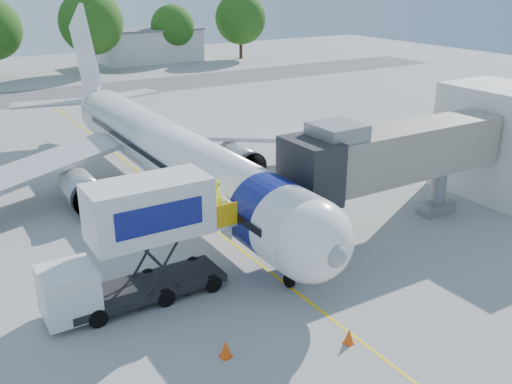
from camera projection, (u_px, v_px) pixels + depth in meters
ground at (198, 217)px, 33.97m from camera, size 160.00×160.00×0.00m
guidance_line at (198, 217)px, 33.97m from camera, size 0.15×70.00×0.01m
taxiway_strip at (41, 97)px, 67.37m from camera, size 120.00×10.00×0.01m
aircraft at (168, 152)px, 36.20m from camera, size 34.17×37.73×11.35m
jet_bridge at (386, 156)px, 30.77m from camera, size 13.90×3.20×6.60m
terminal_stub at (507, 143)px, 36.22m from camera, size 5.00×8.00×7.00m
catering_hiloader at (137, 244)px, 24.35m from camera, size 8.50×2.44×5.50m
safety_cone_a at (349, 336)px, 22.25m from camera, size 0.41×0.41×0.65m
safety_cone_b at (226, 349)px, 21.45m from camera, size 0.45×0.45×0.72m
outbuilding_right at (151, 45)px, 93.09m from camera, size 16.40×7.40×5.30m
tree_e at (91, 22)px, 81.55m from camera, size 9.14×9.14×11.66m
tree_f at (173, 27)px, 92.69m from camera, size 7.11×7.11×9.07m
tree_g at (241, 19)px, 95.44m from camera, size 8.50×8.50×10.84m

